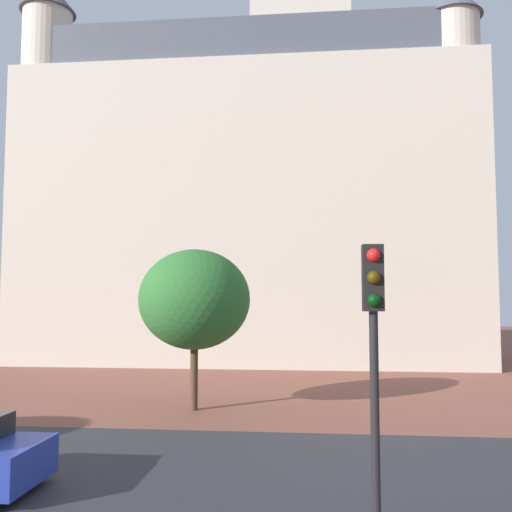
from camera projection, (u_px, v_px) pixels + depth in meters
name	position (u px, v px, depth m)	size (l,w,h in m)	color
ground_plane	(256.00, 462.00, 12.51)	(120.00, 120.00, 0.00)	brown
street_asphalt_strip	(251.00, 475.00, 11.59)	(120.00, 7.33, 0.00)	#2D2D33
landmark_building	(257.00, 187.00, 33.82)	(26.37, 10.14, 31.92)	beige
traffic_light_pole	(374.00, 344.00, 7.35)	(0.28, 0.34, 4.45)	black
tree_curb_far	(195.00, 299.00, 18.49)	(3.74, 3.74, 5.35)	#4C3823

